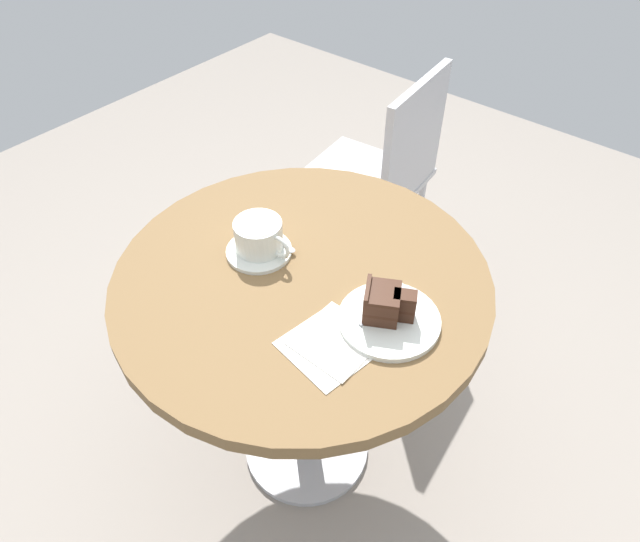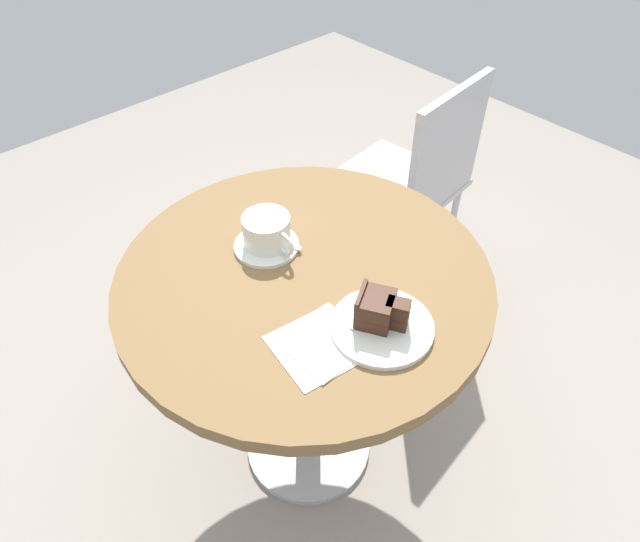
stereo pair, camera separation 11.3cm
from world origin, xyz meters
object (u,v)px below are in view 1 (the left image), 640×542
Objects in this scene: teaspoon at (281,244)px; fork at (390,300)px; coffee_cup at (259,236)px; cake_slice at (385,303)px; cake_plate at (389,320)px; napkin at (333,343)px; cafe_chair at (383,171)px; saucer at (259,251)px.

fork reaches higher than teaspoon.
coffee_cup is 0.98× the size of fork.
cake_slice reaches higher than coffee_cup.
coffee_cup reaches higher than cake_plate.
coffee_cup is 0.30m from napkin.
napkin is at bearing 174.65° from fork.
coffee_cup is 0.71× the size of cake_plate.
fork is 0.83m from cafe_chair.
cake_slice is 0.76× the size of fork.
coffee_cup is 0.31m from fork.
cake_slice is (0.29, -0.03, 0.03)m from teaspoon.
napkin is at bearing -24.77° from teaspoon.
cafe_chair is at bearing 38.92° from fork.
cake_slice reaches higher than teaspoon.
saucer is at bearing -117.73° from teaspoon.
saucer is at bearing 5.56° from cafe_chair.
cafe_chair reaches higher than teaspoon.
teaspoon is at bearing 53.41° from coffee_cup.
cafe_chair reaches higher than saucer.
coffee_cup is 0.33m from cake_plate.
cake_slice reaches higher than cake_plate.
saucer is 0.75m from cafe_chair.
napkin is (-0.05, -0.11, -0.00)m from cake_plate.
saucer is at bearing -72.37° from coffee_cup.
napkin is (0.25, -0.14, -0.01)m from teaspoon.
cake_plate reaches higher than saucer.
napkin is at bearing -19.78° from coffee_cup.
coffee_cup is 0.76m from cafe_chair.
cafe_chair is at bearing 124.42° from cake_plate.
cafe_chair is at bearing 101.56° from coffee_cup.
cake_slice is 0.12m from napkin.
saucer is at bearing 103.84° from fork.
napkin is at bearing -18.97° from saucer.
coffee_cup reaches higher than teaspoon.
cake_plate is (0.30, -0.03, -0.01)m from teaspoon.
saucer is 0.33m from cake_plate.
teaspoon is at bearing 174.45° from cake_slice.
teaspoon is (0.03, 0.04, 0.01)m from saucer.
cafe_chair reaches higher than cake_slice.
fork is at bearing 9.35° from saucer.
cafe_chair is at bearing 108.50° from teaspoon.
coffee_cup is at bearing -178.25° from cake_slice.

